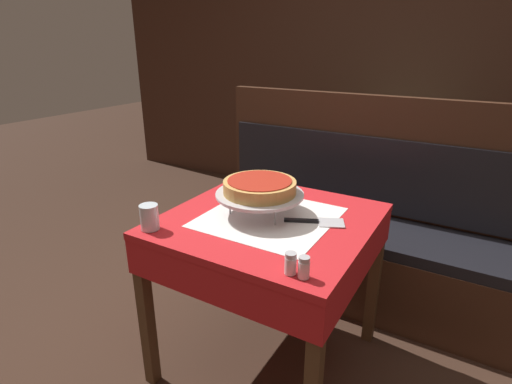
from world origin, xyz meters
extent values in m
plane|color=#382319|center=(0.00, 0.00, 0.00)|extent=(14.00, 14.00, 0.00)
cube|color=red|center=(0.00, 0.00, 0.73)|extent=(0.83, 0.83, 0.03)
cube|color=white|center=(0.00, 0.00, 0.75)|extent=(0.51, 0.51, 0.00)
cube|color=red|center=(0.00, 0.00, 0.64)|extent=(0.82, 0.82, 0.15)
cube|color=#4C331E|center=(-0.38, -0.38, 0.36)|extent=(0.05, 0.05, 0.71)
cube|color=#4C331E|center=(-0.38, 0.38, 0.36)|extent=(0.05, 0.05, 0.71)
cube|color=#4C331E|center=(0.38, 0.38, 0.36)|extent=(0.05, 0.05, 0.71)
cube|color=#1E6B33|center=(0.11, 1.77, 0.73)|extent=(0.69, 0.69, 0.03)
cube|color=white|center=(0.11, 1.77, 0.75)|extent=(0.43, 0.43, 0.00)
cube|color=#1E6B33|center=(0.11, 1.77, 0.63)|extent=(0.69, 0.69, 0.17)
cube|color=#4C331E|center=(-0.20, 1.46, 0.36)|extent=(0.05, 0.05, 0.72)
cube|color=#4C331E|center=(0.42, 1.46, 0.36)|extent=(0.05, 0.05, 0.72)
cube|color=#4C331E|center=(-0.20, 2.08, 0.36)|extent=(0.05, 0.05, 0.72)
cube|color=#4C331E|center=(0.42, 2.08, 0.36)|extent=(0.05, 0.05, 0.72)
cube|color=#3D2316|center=(0.13, 0.72, 0.21)|extent=(1.77, 0.49, 0.41)
cube|color=black|center=(0.13, 0.72, 0.44)|extent=(1.74, 0.48, 0.06)
cube|color=#3D2316|center=(0.13, 0.94, 0.81)|extent=(1.77, 0.06, 0.69)
cube|color=black|center=(0.13, 0.90, 0.71)|extent=(1.70, 0.02, 0.44)
cube|color=#3D2319|center=(0.00, 2.23, 1.20)|extent=(6.00, 0.04, 2.40)
cylinder|color=#ADADB2|center=(-0.05, 0.13, 0.79)|extent=(0.01, 0.01, 0.08)
cylinder|color=#ADADB2|center=(-0.16, -0.06, 0.79)|extent=(0.01, 0.01, 0.08)
cylinder|color=#ADADB2|center=(0.06, -0.06, 0.79)|extent=(0.01, 0.01, 0.08)
cylinder|color=#ADADB2|center=(-0.05, 0.01, 0.82)|extent=(0.25, 0.25, 0.01)
cylinder|color=silver|center=(-0.05, 0.01, 0.83)|extent=(0.36, 0.36, 0.01)
cylinder|color=silver|center=(-0.05, 0.01, 0.84)|extent=(0.37, 0.37, 0.01)
cylinder|color=tan|center=(-0.05, 0.01, 0.87)|extent=(0.30, 0.30, 0.05)
cylinder|color=#B22819|center=(-0.05, 0.01, 0.90)|extent=(0.27, 0.27, 0.01)
cube|color=#BCBCC1|center=(0.25, 0.07, 0.75)|extent=(0.13, 0.12, 0.00)
cube|color=black|center=(0.14, 0.02, 0.75)|extent=(0.14, 0.08, 0.01)
cylinder|color=silver|center=(-0.35, -0.34, 0.80)|extent=(0.07, 0.07, 0.10)
cylinder|color=silver|center=(0.27, -0.35, 0.77)|extent=(0.04, 0.04, 0.06)
cylinder|color=#B7B7BC|center=(0.27, -0.35, 0.81)|extent=(0.04, 0.04, 0.02)
cylinder|color=silver|center=(0.31, -0.35, 0.77)|extent=(0.04, 0.04, 0.06)
cylinder|color=#B7B7BC|center=(0.31, -0.35, 0.81)|extent=(0.04, 0.04, 0.02)
cube|color=black|center=(0.04, 1.85, 0.76)|extent=(0.11, 0.11, 0.03)
cylinder|color=black|center=(0.04, 1.85, 0.85)|extent=(0.01, 0.01, 0.14)
cylinder|color=white|center=(0.04, 1.88, 0.83)|extent=(0.04, 0.04, 0.11)
cylinder|color=red|center=(0.04, 1.82, 0.83)|extent=(0.04, 0.04, 0.11)
camera|label=1|loc=(0.73, -1.34, 1.44)|focal=28.00mm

